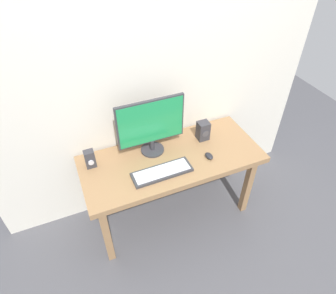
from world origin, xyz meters
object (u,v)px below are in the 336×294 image
(keyboard_primary, at_px, (162,172))
(audio_controller, at_px, (90,159))
(monitor, at_px, (151,125))
(desk, at_px, (172,164))
(mouse, at_px, (209,156))
(speaker_right, at_px, (203,131))

(keyboard_primary, height_order, audio_controller, audio_controller)
(keyboard_primary, bearing_deg, monitor, 84.97)
(desk, xyz_separation_m, audio_controller, (-0.61, 0.15, 0.16))
(mouse, distance_m, audio_controller, 0.93)
(desk, distance_m, audio_controller, 0.65)
(monitor, distance_m, audio_controller, 0.53)
(desk, height_order, mouse, mouse)
(keyboard_primary, height_order, mouse, mouse)
(speaker_right, bearing_deg, monitor, 176.20)
(keyboard_primary, distance_m, speaker_right, 0.54)
(desk, bearing_deg, audio_controller, 166.32)
(desk, distance_m, keyboard_primary, 0.22)
(desk, relative_size, speaker_right, 8.66)
(keyboard_primary, bearing_deg, speaker_right, 27.73)
(desk, height_order, audio_controller, audio_controller)
(mouse, relative_size, audio_controller, 0.56)
(mouse, xyz_separation_m, speaker_right, (0.06, 0.23, 0.07))
(speaker_right, bearing_deg, audio_controller, 177.98)
(mouse, relative_size, speaker_right, 0.50)
(monitor, xyz_separation_m, keyboard_primary, (-0.02, -0.28, -0.24))
(keyboard_primary, distance_m, audio_controller, 0.56)
(keyboard_primary, xyz_separation_m, mouse, (0.41, 0.02, 0.00))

